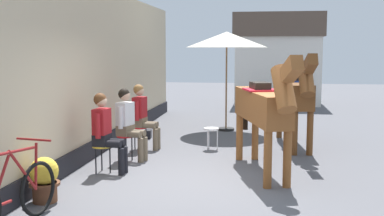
{
  "coord_description": "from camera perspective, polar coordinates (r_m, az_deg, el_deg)",
  "views": [
    {
      "loc": [
        0.92,
        -7.56,
        2.14
      ],
      "look_at": [
        -0.4,
        1.2,
        1.05
      ],
      "focal_mm": 45.1,
      "sensor_mm": 36.0,
      "label": 1
    }
  ],
  "objects": [
    {
      "name": "ground_plane",
      "position": [
        10.81,
        3.53,
        -4.42
      ],
      "size": [
        40.0,
        40.0,
        0.0
      ],
      "primitive_type": "plane",
      "color": "#56565B"
    },
    {
      "name": "seated_visitor_far",
      "position": [
        10.34,
        -5.88,
        -0.61
      ],
      "size": [
        0.61,
        0.49,
        1.39
      ],
      "color": "red",
      "rests_on": "ground_plane"
    },
    {
      "name": "pub_facade_wall",
      "position": [
        9.72,
        -12.37,
        3.3
      ],
      "size": [
        0.34,
        14.0,
        3.4
      ],
      "color": "#CCB793",
      "rests_on": "ground_plane"
    },
    {
      "name": "cafe_parasol",
      "position": [
        12.62,
        4.13,
        8.0
      ],
      "size": [
        2.1,
        2.1,
        2.58
      ],
      "color": "black",
      "rests_on": "ground_plane"
    },
    {
      "name": "spare_stool_white",
      "position": [
        10.31,
        2.3,
        -2.7
      ],
      "size": [
        0.32,
        0.32,
        0.46
      ],
      "color": "white",
      "rests_on": "ground_plane"
    },
    {
      "name": "saddled_horse_near",
      "position": [
        8.25,
        8.44,
        0.11
      ],
      "size": [
        1.09,
        2.92,
        2.06
      ],
      "color": "brown",
      "rests_on": "ground_plane"
    },
    {
      "name": "flower_planter_near",
      "position": [
        7.12,
        -17.07,
        -7.99
      ],
      "size": [
        0.43,
        0.43,
        0.64
      ],
      "color": "brown",
      "rests_on": "ground_plane"
    },
    {
      "name": "leaning_bicycle",
      "position": [
        6.16,
        -20.63,
        -9.87
      ],
      "size": [
        0.5,
        1.74,
        1.02
      ],
      "color": "black",
      "rests_on": "ground_plane"
    },
    {
      "name": "saddled_horse_far",
      "position": [
        10.71,
        12.11,
        1.6
      ],
      "size": [
        0.71,
        2.99,
        2.06
      ],
      "color": "brown",
      "rests_on": "ground_plane"
    },
    {
      "name": "distant_cottage",
      "position": [
        19.36,
        10.05,
        5.88
      ],
      "size": [
        3.4,
        2.6,
        3.5
      ],
      "color": "silver",
      "rests_on": "ground_plane"
    },
    {
      "name": "seated_visitor_near",
      "position": [
        8.42,
        -10.22,
        -2.42
      ],
      "size": [
        0.61,
        0.49,
        1.39
      ],
      "color": "gold",
      "rests_on": "ground_plane"
    },
    {
      "name": "satchel_bag",
      "position": [
        11.66,
        -5.16,
        -3.1
      ],
      "size": [
        0.15,
        0.29,
        0.2
      ],
      "primitive_type": "cube",
      "rotation": [
        0.0,
        0.0,
        4.82
      ],
      "color": "black",
      "rests_on": "ground_plane"
    },
    {
      "name": "seated_visitor_middle",
      "position": [
        9.33,
        -7.56,
        -1.46
      ],
      "size": [
        0.61,
        0.48,
        1.39
      ],
      "color": "red",
      "rests_on": "ground_plane"
    }
  ]
}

